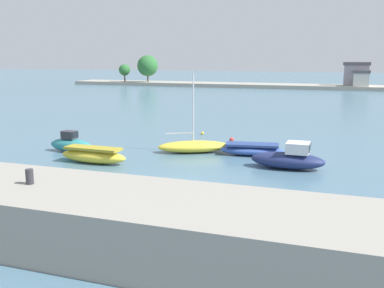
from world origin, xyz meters
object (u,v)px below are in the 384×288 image
Objects in this scene: moored_boat_1 at (93,155)px; moored_boat_3 at (252,150)px; mooring_buoy_1 at (232,140)px; moored_boat_2 at (194,146)px; mooring_buoy_2 at (202,133)px; mooring_buoy_0 at (306,153)px; mooring_bollard at (30,177)px; moored_boat_4 at (289,159)px; moored_boat_0 at (71,144)px.

moored_boat_3 is (9.76, 6.03, -0.11)m from moored_boat_1.
moored_boat_3 reaches higher than mooring_buoy_1.
moored_boat_2 is 7.82m from mooring_buoy_2.
mooring_buoy_0 is (3.74, 1.60, -0.29)m from moored_boat_3.
moored_boat_1 is at bearing -160.24° from moored_boat_2.
mooring_bollard is 22.87m from mooring_buoy_1.
moored_boat_4 is 16.13× the size of mooring_buoy_2.
moored_boat_0 is 9.42m from moored_boat_2.
mooring_buoy_2 is (-3.45, 2.54, -0.04)m from mooring_buoy_1.
moored_boat_4 is 4.85m from mooring_buoy_0.
moored_boat_0 reaches higher than mooring_buoy_2.
moored_boat_0 is 9.88× the size of mooring_buoy_1.
mooring_bollard is at bearing -87.66° from mooring_buoy_2.
mooring_buoy_0 is (0.65, 4.78, -0.53)m from moored_boat_4.
moored_boat_3 is (5.17, 18.01, -2.10)m from mooring_bollard.
moored_boat_4 reaches higher than moored_boat_0.
mooring_bollard is 0.16× the size of moored_boat_0.
mooring_buoy_1 is (1.67, 5.06, -0.27)m from moored_boat_2.
moored_boat_3 is 1.05× the size of moored_boat_4.
moored_boat_0 is 12.64× the size of mooring_buoy_2.
moored_boat_0 reaches higher than mooring_buoy_0.
moored_boat_1 is 7.73m from moored_boat_2.
mooring_bollard reaches higher than mooring_buoy_0.
moored_boat_2 reaches higher than mooring_buoy_2.
mooring_buoy_1 is 1.28× the size of mooring_buoy_2.
mooring_buoy_1 is at bearing 112.55° from moored_boat_3.
moored_boat_2 is 5.34m from mooring_buoy_1.
moored_boat_3 is at bearing -59.20° from mooring_buoy_1.
mooring_bollard is 21.67m from mooring_buoy_0.
moored_boat_2 is at bearing 87.55° from mooring_bollard.
moored_boat_0 is 0.62× the size of moored_boat_2.
moored_boat_4 is at bearing -46.45° from moored_boat_2.
moored_boat_1 is at bearing -150.53° from mooring_buoy_0.
moored_boat_0 is (-8.19, 14.61, -1.93)m from mooring_bollard.
mooring_bollard reaches higher than mooring_buoy_1.
moored_boat_2 is 1.25× the size of moored_boat_4.
moored_boat_2 is 8.42m from mooring_buoy_0.
moored_boat_0 reaches higher than moored_boat_1.
moored_boat_1 is (-4.59, 11.98, -1.99)m from mooring_bollard.
mooring_buoy_1 is (-2.75, 4.61, -0.22)m from moored_boat_3.
moored_boat_1 is 19.99× the size of mooring_buoy_0.
moored_boat_2 is at bearing 160.09° from moored_boat_4.
moored_boat_4 is at bearing 13.96° from moored_boat_1.
mooring_buoy_0 is (17.10, 5.00, -0.46)m from moored_boat_0.
moored_boat_2 reaches higher than moored_boat_0.
moored_boat_3 is at bearing 17.80° from moored_boat_0.
moored_boat_3 is 5.37m from mooring_buoy_1.
mooring_buoy_1 reaches higher than mooring_buoy_0.
moored_boat_4 reaches higher than moored_boat_1.
moored_boat_0 is 12.76m from mooring_buoy_2.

